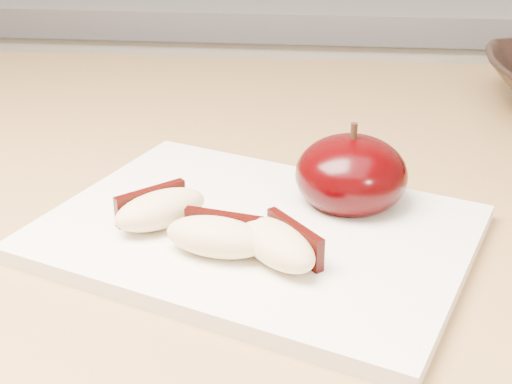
{
  "coord_description": "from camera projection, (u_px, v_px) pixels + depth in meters",
  "views": [
    {
      "loc": [
        0.09,
        -0.05,
        1.14
      ],
      "look_at": [
        0.05,
        0.37,
        0.94
      ],
      "focal_mm": 50.0,
      "sensor_mm": 36.0,
      "label": 1
    }
  ],
  "objects": [
    {
      "name": "apple_wedge_a",
      "position": [
        160.0,
        209.0,
        0.47
      ],
      "size": [
        0.07,
        0.07,
        0.02
      ],
      "rotation": [
        0.0,
        0.0,
        0.73
      ],
      "color": "beige",
      "rests_on": "cutting_board"
    },
    {
      "name": "back_cabinet",
      "position": [
        272.0,
        218.0,
        1.42
      ],
      "size": [
        2.4,
        0.62,
        0.94
      ],
      "color": "silver",
      "rests_on": "ground"
    },
    {
      "name": "cutting_board",
      "position": [
        256.0,
        233.0,
        0.48
      ],
      "size": [
        0.33,
        0.29,
        0.01
      ],
      "primitive_type": "cube",
      "rotation": [
        0.0,
        0.0,
        -0.37
      ],
      "color": "white",
      "rests_on": "island_counter"
    },
    {
      "name": "apple_wedge_b",
      "position": [
        217.0,
        236.0,
        0.44
      ],
      "size": [
        0.07,
        0.04,
        0.02
      ],
      "rotation": [
        0.0,
        0.0,
        -0.21
      ],
      "color": "beige",
      "rests_on": "cutting_board"
    },
    {
      "name": "apple_half",
      "position": [
        351.0,
        175.0,
        0.5
      ],
      "size": [
        0.1,
        0.1,
        0.07
      ],
      "rotation": [
        0.0,
        0.0,
        0.3
      ],
      "color": "black",
      "rests_on": "cutting_board"
    },
    {
      "name": "apple_wedge_c",
      "position": [
        279.0,
        243.0,
        0.43
      ],
      "size": [
        0.07,
        0.07,
        0.02
      ],
      "rotation": [
        0.0,
        0.0,
        -0.88
      ],
      "color": "beige",
      "rests_on": "cutting_board"
    }
  ]
}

